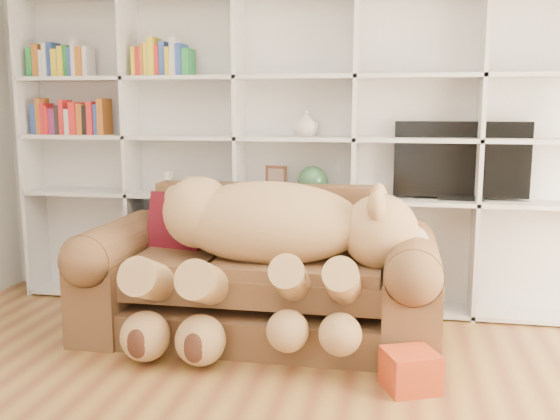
% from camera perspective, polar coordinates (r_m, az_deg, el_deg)
% --- Properties ---
extents(wall_back, '(5.00, 0.02, 2.70)m').
position_cam_1_polar(wall_back, '(4.90, 1.90, 7.27)').
color(wall_back, silver).
rests_on(wall_back, floor).
extents(bookshelf, '(4.43, 0.35, 2.40)m').
position_cam_1_polar(bookshelf, '(4.81, -1.21, 6.70)').
color(bookshelf, silver).
rests_on(bookshelf, floor).
extents(sofa, '(2.34, 1.01, 0.99)m').
position_cam_1_polar(sofa, '(4.25, -1.85, -6.49)').
color(sofa, brown).
rests_on(sofa, floor).
extents(teddy_bear, '(1.83, 0.98, 1.06)m').
position_cam_1_polar(teddy_bear, '(3.96, -1.15, -2.86)').
color(teddy_bear, tan).
rests_on(teddy_bear, sofa).
extents(throw_pillow, '(0.47, 0.32, 0.45)m').
position_cam_1_polar(throw_pillow, '(4.50, -9.27, -1.21)').
color(throw_pillow, '#5A0F15').
rests_on(throw_pillow, sofa).
extents(gift_box, '(0.35, 0.34, 0.22)m').
position_cam_1_polar(gift_box, '(3.60, 11.82, -14.16)').
color(gift_box, '#B63A18').
rests_on(gift_box, floor).
extents(tv, '(0.96, 0.18, 0.57)m').
position_cam_1_polar(tv, '(4.73, 16.23, 4.30)').
color(tv, black).
rests_on(tv, bookshelf).
extents(picture_frame, '(0.17, 0.07, 0.21)m').
position_cam_1_polar(picture_frame, '(4.76, -0.35, 2.78)').
color(picture_frame, '#58301E').
rests_on(picture_frame, bookshelf).
extents(green_vase, '(0.23, 0.23, 0.23)m').
position_cam_1_polar(green_vase, '(4.72, 3.00, 2.65)').
color(green_vase, '#32623C').
rests_on(green_vase, bookshelf).
extents(figurine_tall, '(0.10, 0.10, 0.17)m').
position_cam_1_polar(figurine_tall, '(5.01, -10.23, 2.59)').
color(figurine_tall, beige).
rests_on(figurine_tall, bookshelf).
extents(figurine_short, '(0.08, 0.08, 0.13)m').
position_cam_1_polar(figurine_short, '(4.95, -8.45, 2.31)').
color(figurine_short, beige).
rests_on(figurine_short, bookshelf).
extents(snow_globe, '(0.09, 0.09, 0.09)m').
position_cam_1_polar(snow_globe, '(4.91, -6.71, 2.13)').
color(snow_globe, silver).
rests_on(snow_globe, bookshelf).
extents(shelf_vase, '(0.24, 0.24, 0.19)m').
position_cam_1_polar(shelf_vase, '(4.69, 2.39, 7.92)').
color(shelf_vase, silver).
rests_on(shelf_vase, bookshelf).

